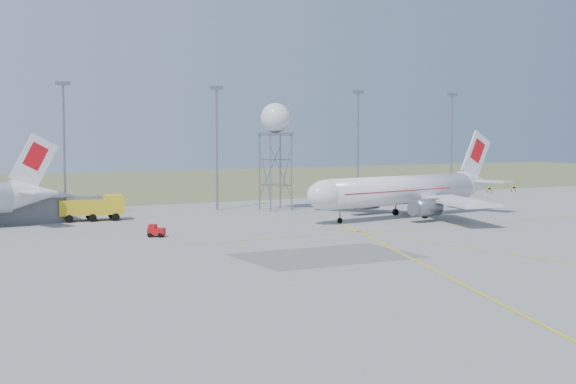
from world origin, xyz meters
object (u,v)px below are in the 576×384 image
radar_tower (275,150)px  fire_truck (93,209)px  baggage_tug (156,232)px  airliner_main (403,191)px

radar_tower → fire_truck: radar_tower is taller
fire_truck → baggage_tug: fire_truck is taller
radar_tower → fire_truck: (-30.80, -1.07, -8.16)m
fire_truck → baggage_tug: size_ratio=3.90×
radar_tower → baggage_tug: bearing=-141.6°
airliner_main → baggage_tug: bearing=-3.6°
baggage_tug → airliner_main: bearing=39.9°
fire_truck → radar_tower: bearing=9.3°
fire_truck → airliner_main: bearing=-15.9°
radar_tower → baggage_tug: radar_tower is taller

